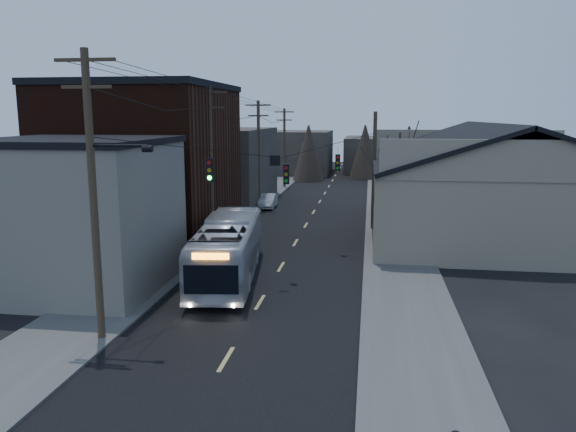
{
  "coord_description": "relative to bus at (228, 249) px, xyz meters",
  "views": [
    {
      "loc": [
        4.71,
        -15.51,
        8.24
      ],
      "look_at": [
        0.49,
        13.28,
        3.0
      ],
      "focal_mm": 35.0,
      "sensor_mm": 36.0,
      "label": 1
    }
  ],
  "objects": [
    {
      "name": "parked_car",
      "position": [
        -2.0,
        22.2,
        -0.93
      ],
      "size": [
        1.44,
        3.85,
        1.26
      ],
      "primitive_type": "imported",
      "rotation": [
        0.0,
        0.0,
        0.03
      ],
      "color": "#B6B8BE",
      "rests_on": "ground"
    },
    {
      "name": "building_far_right",
      "position": [
        9.3,
        58.62,
        0.94
      ],
      "size": [
        12.0,
        14.0,
        5.0
      ],
      "primitive_type": "cube",
      "color": "#342E29",
      "rests_on": "ground"
    },
    {
      "name": "sidewalk_right",
      "position": [
        8.8,
        18.62,
        -1.5
      ],
      "size": [
        4.0,
        110.0,
        0.12
      ],
      "primitive_type": "cube",
      "color": "#474744",
      "rests_on": "ground"
    },
    {
      "name": "bus",
      "position": [
        0.0,
        0.0,
        0.0
      ],
      "size": [
        3.99,
        11.41,
        3.11
      ],
      "primitive_type": "imported",
      "rotation": [
        0.0,
        0.0,
        3.27
      ],
      "color": "#ACAFB8",
      "rests_on": "ground"
    },
    {
      "name": "bare_tree",
      "position": [
        8.8,
        8.62,
        2.04
      ],
      "size": [
        0.4,
        0.4,
        7.2
      ],
      "primitive_type": "cone",
      "color": "black",
      "rests_on": "ground"
    },
    {
      "name": "building_brick",
      "position": [
        -7.7,
        8.62,
        3.44
      ],
      "size": [
        10.0,
        12.0,
        10.0
      ],
      "primitive_type": "cube",
      "color": "black",
      "rests_on": "ground"
    },
    {
      "name": "building_left_far",
      "position": [
        -7.2,
        24.62,
        1.94
      ],
      "size": [
        9.0,
        14.0,
        7.0
      ],
      "primitive_type": "cube",
      "color": "#342E29",
      "rests_on": "ground"
    },
    {
      "name": "building_far_left",
      "position": [
        -3.7,
        53.62,
        1.44
      ],
      "size": [
        10.0,
        12.0,
        6.0
      ],
      "primitive_type": "cube",
      "color": "#342E29",
      "rests_on": "ground"
    },
    {
      "name": "warehouse",
      "position": [
        15.3,
        13.62,
        1.14
      ],
      "size": [
        16.16,
        20.6,
        7.73
      ],
      "color": "gray",
      "rests_on": "ground"
    },
    {
      "name": "road_surface",
      "position": [
        2.3,
        18.62,
        -1.55
      ],
      "size": [
        9.0,
        110.0,
        0.02
      ],
      "primitive_type": "cube",
      "color": "black",
      "rests_on": "ground"
    },
    {
      "name": "utility_lines",
      "position": [
        -0.81,
        12.76,
        3.4
      ],
      "size": [
        11.24,
        45.28,
        10.5
      ],
      "color": "#382B1E",
      "rests_on": "ground"
    },
    {
      "name": "building_clapboard",
      "position": [
        -6.7,
        -2.38,
        1.94
      ],
      "size": [
        8.0,
        8.0,
        7.0
      ],
      "primitive_type": "cube",
      "color": "#6C655A",
      "rests_on": "ground"
    },
    {
      "name": "ground",
      "position": [
        2.3,
        -11.38,
        -1.56
      ],
      "size": [
        160.0,
        160.0,
        0.0
      ],
      "primitive_type": "plane",
      "color": "black",
      "rests_on": "ground"
    },
    {
      "name": "sidewalk_left",
      "position": [
        -4.2,
        18.62,
        -1.5
      ],
      "size": [
        4.0,
        110.0,
        0.12
      ],
      "primitive_type": "cube",
      "color": "#474744",
      "rests_on": "ground"
    }
  ]
}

